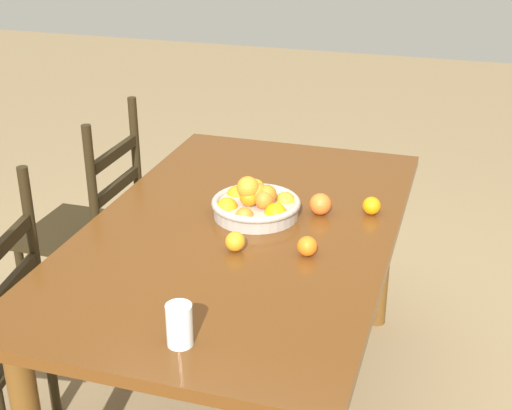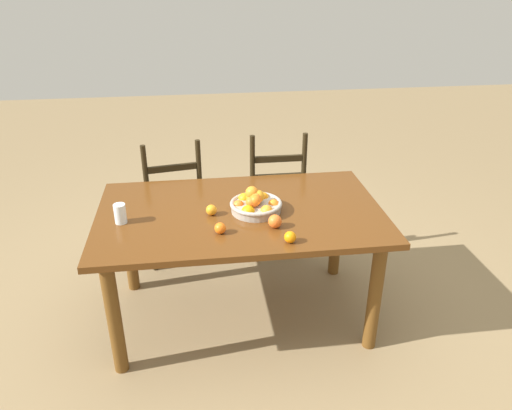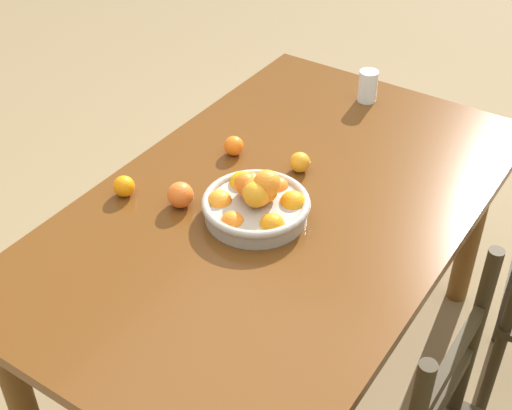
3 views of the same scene
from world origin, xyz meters
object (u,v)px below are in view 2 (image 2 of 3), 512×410
object	(u,v)px
chair_near_window	(274,196)
orange_loose_2	(211,210)
drinking_glass	(120,214)
orange_loose_0	(290,237)
orange_loose_1	(275,221)
orange_loose_3	(220,228)
chair_by_cabinet	(173,206)
fruit_bowl	(255,204)
dining_table	(240,226)

from	to	relation	value
chair_near_window	orange_loose_2	bearing A→B (deg)	58.18
orange_loose_2	drinking_glass	xyz separation A→B (m)	(-0.50, -0.03, 0.02)
orange_loose_0	orange_loose_2	xyz separation A→B (m)	(-0.39, 0.36, 0.00)
orange_loose_1	orange_loose_3	xyz separation A→B (m)	(-0.30, -0.03, -0.01)
orange_loose_2	drinking_glass	size ratio (longest dim) A/B	0.56
chair_by_cabinet	chair_near_window	bearing A→B (deg)	171.79
chair_near_window	orange_loose_2	size ratio (longest dim) A/B	16.03
orange_loose_1	orange_loose_2	world-z (taller)	orange_loose_1
orange_loose_0	orange_loose_1	world-z (taller)	orange_loose_1
chair_near_window	drinking_glass	distance (m)	1.36
orange_loose_0	orange_loose_1	xyz separation A→B (m)	(-0.05, 0.17, 0.01)
orange_loose_2	orange_loose_3	xyz separation A→B (m)	(0.04, -0.22, -0.00)
fruit_bowl	orange_loose_2	xyz separation A→B (m)	(-0.26, -0.01, -0.02)
fruit_bowl	orange_loose_1	distance (m)	0.22
chair_near_window	chair_by_cabinet	world-z (taller)	chair_near_window
chair_by_cabinet	fruit_bowl	world-z (taller)	chair_by_cabinet
orange_loose_3	drinking_glass	xyz separation A→B (m)	(-0.54, 0.19, 0.03)
orange_loose_0	fruit_bowl	bearing A→B (deg)	109.44
chair_near_window	dining_table	bearing A→B (deg)	66.64
dining_table	orange_loose_0	bearing A→B (deg)	-61.11
drinking_glass	chair_near_window	bearing A→B (deg)	39.71
orange_loose_2	drinking_glass	bearing A→B (deg)	-177.07
chair_near_window	orange_loose_1	world-z (taller)	chair_near_window
orange_loose_1	drinking_glass	size ratio (longest dim) A/B	0.67
dining_table	fruit_bowl	distance (m)	0.18
orange_loose_0	drinking_glass	world-z (taller)	drinking_glass
orange_loose_0	orange_loose_1	bearing A→B (deg)	106.97
fruit_bowl	orange_loose_3	xyz separation A→B (m)	(-0.22, -0.23, -0.02)
dining_table	drinking_glass	bearing A→B (deg)	-174.88
chair_near_window	fruit_bowl	xyz separation A→B (m)	(-0.25, -0.80, 0.35)
orange_loose_3	drinking_glass	world-z (taller)	drinking_glass
chair_near_window	drinking_glass	xyz separation A→B (m)	(-1.01, -0.84, 0.36)
dining_table	chair_near_window	world-z (taller)	chair_near_window
chair_near_window	orange_loose_0	size ratio (longest dim) A/B	16.07
chair_by_cabinet	orange_loose_3	bearing A→B (deg)	96.73
orange_loose_1	chair_by_cabinet	bearing A→B (deg)	120.79
orange_loose_0	dining_table	bearing A→B (deg)	118.89
chair_near_window	orange_loose_1	bearing A→B (deg)	80.45
orange_loose_3	drinking_glass	size ratio (longest dim) A/B	0.55
orange_loose_2	orange_loose_3	size ratio (longest dim) A/B	1.01
fruit_bowl	orange_loose_3	size ratio (longest dim) A/B	4.91
orange_loose_2	orange_loose_3	distance (m)	0.22
orange_loose_1	orange_loose_3	bearing A→B (deg)	-175.08
orange_loose_0	orange_loose_1	size ratio (longest dim) A/B	0.83
orange_loose_1	orange_loose_3	world-z (taller)	orange_loose_1
orange_loose_2	orange_loose_3	world-z (taller)	same
chair_by_cabinet	drinking_glass	xyz separation A→B (m)	(-0.25, -0.83, 0.38)
orange_loose_1	drinking_glass	world-z (taller)	drinking_glass
orange_loose_1	drinking_glass	bearing A→B (deg)	168.72
chair_near_window	chair_by_cabinet	size ratio (longest dim) A/B	1.02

